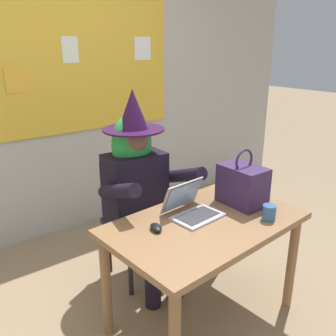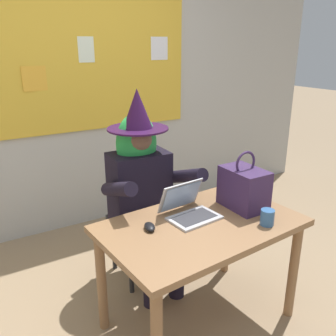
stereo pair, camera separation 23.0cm
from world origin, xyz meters
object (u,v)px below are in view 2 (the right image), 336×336
at_px(person_costumed, 143,180).
at_px(computer_mouse, 150,227).
at_px(desk_main, 201,237).
at_px(chair_at_desk, 137,210).
at_px(handbag, 244,188).
at_px(laptop, 189,209).
at_px(coffee_mug, 267,217).

height_order(person_costumed, computer_mouse, person_costumed).
relative_size(desk_main, chair_at_desk, 1.34).
bearing_deg(person_costumed, desk_main, 9.72).
bearing_deg(handbag, chair_at_desk, 121.98).
distance_m(desk_main, chair_at_desk, 0.74).
height_order(laptop, computer_mouse, laptop).
relative_size(chair_at_desk, coffee_mug, 9.67).
xyz_separation_m(desk_main, chair_at_desk, (-0.07, 0.73, -0.10)).
bearing_deg(laptop, person_costumed, 91.75).
bearing_deg(computer_mouse, chair_at_desk, 85.56).
xyz_separation_m(person_costumed, laptop, (0.06, -0.49, -0.04)).
bearing_deg(desk_main, laptop, 98.02).
distance_m(person_costumed, coffee_mug, 0.91).
bearing_deg(handbag, laptop, 169.16).
xyz_separation_m(laptop, computer_mouse, (-0.29, -0.03, -0.03)).
relative_size(chair_at_desk, handbag, 2.43).
height_order(chair_at_desk, laptop, chair_at_desk).
height_order(person_costumed, coffee_mug, person_costumed).
bearing_deg(chair_at_desk, desk_main, 8.27).
bearing_deg(handbag, computer_mouse, 176.00).
bearing_deg(chair_at_desk, laptop, 7.83).
distance_m(person_costumed, computer_mouse, 0.57).
distance_m(laptop, handbag, 0.39).
relative_size(laptop, handbag, 0.86).
height_order(chair_at_desk, person_costumed, person_costumed).
bearing_deg(coffee_mug, handbag, 80.06).
distance_m(desk_main, handbag, 0.43).
xyz_separation_m(desk_main, handbag, (0.36, 0.04, 0.23)).
relative_size(person_costumed, coffee_mug, 15.13).
distance_m(desk_main, person_costumed, 0.64).
height_order(desk_main, laptop, laptop).
relative_size(person_costumed, laptop, 4.41).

